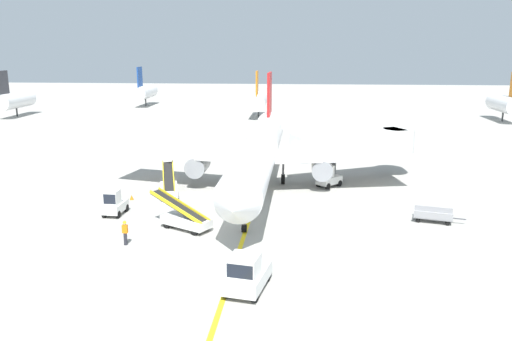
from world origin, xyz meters
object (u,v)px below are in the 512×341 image
Objects in this scene: pushback_tug at (247,274)px; ground_crew_marshaller at (125,232)px; safety_cone_nose_right at (132,197)px; baggage_tug_by_cargo_door at (114,204)px; airliner at (259,152)px; jet_bridge at (362,144)px; baggage_tug_near_wing at (328,177)px; baggage_cart_loaded at (433,216)px; safety_cone_wingtip_left at (104,207)px; belt_loader_forward_hold at (169,187)px; safety_cone_nose_left at (334,179)px; belt_loader_aft_hold at (185,219)px.

pushback_tug reaches higher than ground_crew_marshaller.
baggage_tug_by_cargo_door is at bearing -89.92° from safety_cone_nose_right.
safety_cone_nose_right is at bearing -155.48° from airliner.
jet_bridge reaches higher than baggage_tug_near_wing.
baggage_cart_loaded reaches higher than safety_cone_wingtip_left.
belt_loader_forward_hold is 16.37m from safety_cone_nose_left.
baggage_tug_near_wing reaches higher than safety_cone_wingtip_left.
ground_crew_marshaller is 3.86× the size of safety_cone_nose_right.
safety_cone_nose_left is (18.04, 12.02, -0.71)m from baggage_tug_by_cargo_door.
airliner is 20.73× the size of ground_crew_marshaller.
baggage_tug_by_cargo_door reaches higher than safety_cone_wingtip_left.
jet_bridge is 3.31× the size of baggage_cart_loaded.
pushback_tug reaches higher than baggage_tug_near_wing.
belt_loader_forward_hold is (-17.77, -7.61, -2.77)m from jet_bridge.
baggage_cart_loaded reaches higher than safety_cone_nose_right.
jet_bridge is at bearing 32.83° from baggage_tug_by_cargo_door.
baggage_tug_near_wing is 5.98× the size of safety_cone_nose_right.
baggage_tug_near_wing is at bearing 128.50° from baggage_cart_loaded.
safety_cone_nose_left is at bearing 50.02° from ground_crew_marshaller.
ground_crew_marshaller reaches higher than safety_cone_nose_left.
belt_loader_aft_hold is at bearing -22.84° from baggage_tug_by_cargo_door.
jet_bridge reaches higher than belt_loader_aft_hold.
safety_cone_nose_right is 3.19m from safety_cone_wingtip_left.
baggage_tug_by_cargo_door is at bearing -139.72° from airliner.
jet_bridge reaches higher than ground_crew_marshaller.
airliner reaches higher than baggage_tug_near_wing.
baggage_tug_near_wing is 19.88m from baggage_tug_by_cargo_door.
airliner is 8.46m from safety_cone_nose_left.
belt_loader_aft_hold is at bearing -47.65° from safety_cone_nose_right.
safety_cone_wingtip_left is at bearing 134.52° from pushback_tug.
safety_cone_nose_right is at bearing 105.92° from ground_crew_marshaller.
baggage_cart_loaded is (24.71, 0.49, -0.46)m from baggage_tug_by_cargo_door.
baggage_tug_by_cargo_door is 24.72m from baggage_cart_loaded.
ground_crew_marshaller is at bearing -90.12° from belt_loader_forward_hold.
jet_bridge is 7.48× the size of ground_crew_marshaller.
airliner is 17.24m from ground_crew_marshaller.
belt_loader_aft_hold is (-5.46, 9.34, -0.22)m from pushback_tug.
belt_loader_forward_hold is at bearing 45.53° from safety_cone_wingtip_left.
belt_loader_aft_hold is (-11.06, -12.45, -0.15)m from baggage_tug_near_wing.
baggage_tug_near_wing reaches higher than ground_crew_marshaller.
baggage_cart_loaded is at bearing -1.85° from safety_cone_wingtip_left.
jet_bridge is at bearing 70.38° from pushback_tug.
ground_crew_marshaller is (-0.03, -11.76, 0.13)m from belt_loader_forward_hold.
safety_cone_wingtip_left is at bearing 178.15° from baggage_cart_loaded.
baggage_tug_near_wing is 16.66m from belt_loader_aft_hold.
pushback_tug is at bearing -34.13° from ground_crew_marshaller.
baggage_cart_loaded is at bearing -72.68° from jet_bridge.
belt_loader_forward_hold is at bearing 111.42° from belt_loader_aft_hold.
baggage_tug_near_wing is at bearing 29.64° from baggage_tug_by_cargo_door.
baggage_tug_by_cargo_door is 4.27m from safety_cone_nose_right.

